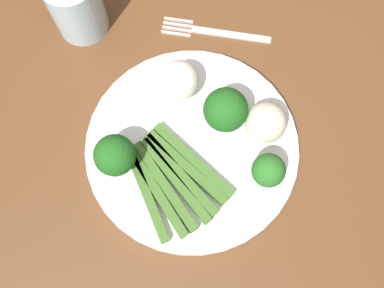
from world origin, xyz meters
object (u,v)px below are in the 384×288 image
Objects in this scene: plate at (192,147)px; fork at (214,32)px; cauliflower_outer_edge at (266,122)px; dining_table at (173,124)px; broccoli_left at (115,155)px; water_glass at (76,5)px; asparagus_bundle at (172,179)px; broccoli_right at (226,110)px; broccoli_front_left at (268,171)px; cauliflower_edge at (179,80)px.

plate is 1.76× the size of fork.
cauliflower_outer_edge reaches higher than plate.
broccoli_left is (-0.09, 0.07, 0.15)m from dining_table.
asparagus_bundle is at bearing -155.73° from water_glass.
dining_table is at bearing 144.37° from asparagus_bundle.
dining_table is 0.18m from broccoli_right.
cauliflower_outer_edge is at bearing -5.68° from broccoli_front_left.
dining_table is 24.22× the size of broccoli_front_left.
plate is 1.81× the size of asparagus_bundle.
broccoli_front_left reaches higher than asparagus_bundle.
fork is (0.18, -0.05, -0.01)m from plate.
broccoli_right is 0.15m from broccoli_left.
asparagus_bundle is 0.08m from broccoli_left.
broccoli_front_left reaches higher than dining_table.
broccoli_right is 1.34× the size of broccoli_front_left.
plate is 3.01× the size of water_glass.
asparagus_bundle is (-0.12, 0.00, 0.12)m from dining_table.
cauliflower_edge is at bearing -132.82° from water_glass.
fork is at bearing -1.53° from broccoli_right.
dining_table is 0.24m from water_glass.
broccoli_left is at bearing 139.05° from cauliflower_edge.
broccoli_left reaches higher than plate.
asparagus_bundle is at bearing 114.77° from cauliflower_outer_edge.
dining_table is 18.04× the size of broccoli_right.
broccoli_front_left is at bearing 53.96° from asparagus_bundle.
water_glass reaches higher than broccoli_left.
broccoli_front_left reaches higher than plate.
broccoli_front_left is 0.07m from cauliflower_outer_edge.
plate is 4.42× the size of broccoli_left.
cauliflower_outer_edge is (0.03, -0.20, -0.01)m from broccoli_left.
asparagus_bundle is at bearing 177.70° from dining_table.
cauliflower_outer_edge is (0.06, -0.13, 0.02)m from asparagus_bundle.
water_glass is (0.14, 0.12, 0.15)m from dining_table.
cauliflower_outer_edge is at bearing -123.41° from cauliflower_edge.
broccoli_right reaches higher than dining_table.
cauliflower_outer_edge is at bearing -81.06° from broccoli_left.
water_glass reaches higher than asparagus_bundle.
water_glass is at bearing 12.01° from broccoli_left.
broccoli_left is at bearing -167.99° from water_glass.
cauliflower_outer_edge is (0.07, -0.01, -0.00)m from broccoli_front_left.
broccoli_front_left is at bearing -119.21° from plate.
dining_table is 0.17m from asparagus_bundle.
broccoli_right reaches higher than asparagus_bundle.
dining_table is 0.15m from cauliflower_edge.
dining_table is 19.69× the size of broccoli_left.
fork is (0.22, -0.08, -0.02)m from asparagus_bundle.
water_glass is (0.18, 0.19, -0.01)m from broccoli_right.
cauliflower_outer_edge is at bearing 120.70° from fork.
cauliflower_edge is (0.05, 0.06, -0.01)m from broccoli_right.
broccoli_front_left is (-0.13, -0.12, 0.15)m from dining_table.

